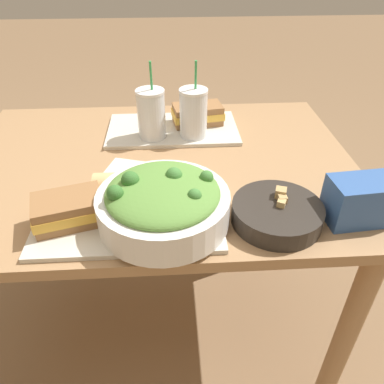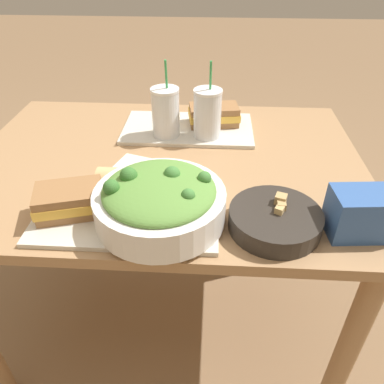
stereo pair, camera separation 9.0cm
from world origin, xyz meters
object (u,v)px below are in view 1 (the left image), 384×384
object	(u,v)px
salad_bowl	(163,202)
sandwich_near	(68,210)
drink_cup_red	(193,115)
chip_bag	(361,201)
soup_bowl	(277,213)
sandwich_far	(198,114)
baguette_near	(127,185)
drink_cup_dark	(151,115)
napkin_folded	(130,168)

from	to	relation	value
salad_bowl	sandwich_near	distance (m)	0.21
drink_cup_red	chip_bag	bearing A→B (deg)	-50.43
soup_bowl	sandwich_far	bearing A→B (deg)	105.69
baguette_near	drink_cup_dark	distance (m)	0.33
baguette_near	napkin_folded	size ratio (longest dim) A/B	1.06
sandwich_near	baguette_near	distance (m)	0.15
sandwich_far	napkin_folded	bearing A→B (deg)	-137.62
soup_bowl	drink_cup_red	world-z (taller)	drink_cup_red
drink_cup_red	salad_bowl	bearing A→B (deg)	-102.73
baguette_near	chip_bag	xyz separation A→B (m)	(0.54, -0.11, 0.01)
soup_bowl	baguette_near	bearing A→B (deg)	163.45
salad_bowl	soup_bowl	size ratio (longest dim) A/B	1.42
salad_bowl	sandwich_near	bearing A→B (deg)	176.54
sandwich_far	napkin_folded	world-z (taller)	sandwich_far
salad_bowl	chip_bag	xyz separation A→B (m)	(0.45, -0.01, -0.01)
salad_bowl	napkin_folded	distance (m)	0.27
salad_bowl	chip_bag	world-z (taller)	salad_bowl
sandwich_near	drink_cup_red	size ratio (longest dim) A/B	0.74
sandwich_near	drink_cup_red	bearing A→B (deg)	37.28
soup_bowl	drink_cup_red	size ratio (longest dim) A/B	0.87
soup_bowl	drink_cup_red	bearing A→B (deg)	111.19
sandwich_far	baguette_near	bearing A→B (deg)	-125.10
soup_bowl	sandwich_near	bearing A→B (deg)	177.87
drink_cup_red	chip_bag	size ratio (longest dim) A/B	1.52
salad_bowl	sandwich_near	size ratio (longest dim) A/B	1.67
soup_bowl	sandwich_far	world-z (taller)	sandwich_far
soup_bowl	sandwich_far	size ratio (longest dim) A/B	1.17
salad_bowl	napkin_folded	xyz separation A→B (m)	(-0.10, 0.25, -0.06)
sandwich_near	drink_cup_dark	size ratio (longest dim) A/B	0.74
sandwich_near	salad_bowl	bearing A→B (deg)	-19.09
sandwich_near	sandwich_far	bearing A→B (deg)	40.95
sandwich_far	drink_cup_red	world-z (taller)	drink_cup_red
sandwich_near	drink_cup_dark	xyz separation A→B (m)	(0.18, 0.41, 0.04)
chip_bag	napkin_folded	xyz separation A→B (m)	(-0.55, 0.26, -0.05)
sandwich_near	chip_bag	size ratio (longest dim) A/B	1.13
chip_bag	napkin_folded	distance (m)	0.60
sandwich_near	chip_bag	world-z (taller)	chip_bag
salad_bowl	drink_cup_dark	size ratio (longest dim) A/B	1.24
drink_cup_dark	drink_cup_red	xyz separation A→B (m)	(0.13, 0.00, -0.00)
baguette_near	sandwich_far	bearing A→B (deg)	-25.86
baguette_near	salad_bowl	bearing A→B (deg)	-137.15
soup_bowl	drink_cup_dark	distance (m)	0.52
drink_cup_dark	chip_bag	size ratio (longest dim) A/B	1.52
drink_cup_dark	baguette_near	bearing A→B (deg)	-99.67
soup_bowl	sandwich_near	world-z (taller)	sandwich_near
soup_bowl	sandwich_near	distance (m)	0.47
baguette_near	chip_bag	size ratio (longest dim) A/B	0.98
drink_cup_dark	chip_bag	world-z (taller)	drink_cup_dark
baguette_near	sandwich_far	distance (m)	0.46
drink_cup_red	sandwich_far	bearing A→B (deg)	77.37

